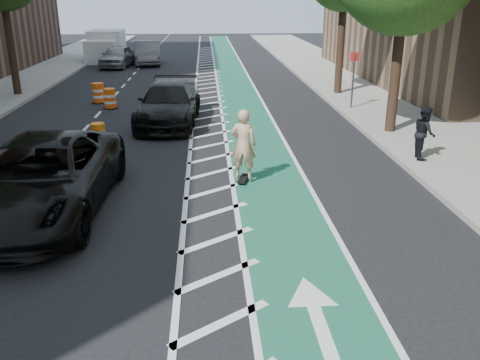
{
  "coord_description": "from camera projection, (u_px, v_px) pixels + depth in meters",
  "views": [
    {
      "loc": [
        1.35,
        -9.31,
        4.71
      ],
      "look_at": [
        2.02,
        0.57,
        1.1
      ],
      "focal_mm": 38.0,
      "sensor_mm": 36.0,
      "label": 1
    }
  ],
  "objects": [
    {
      "name": "sidewalk_right",
      "position": [
        411.0,
        119.0,
        20.2
      ],
      "size": [
        5.0,
        90.0,
        0.15
      ],
      "primitive_type": "cube",
      "color": "gray",
      "rests_on": "ground"
    },
    {
      "name": "car_silver",
      "position": [
        117.0,
        56.0,
        35.17
      ],
      "size": [
        2.27,
        4.53,
        1.48
      ],
      "primitive_type": "imported",
      "rotation": [
        0.0,
        0.0,
        -0.12
      ],
      "color": "gray",
      "rests_on": "ground"
    },
    {
      "name": "suv_far",
      "position": [
        169.0,
        104.0,
        19.56
      ],
      "size": [
        2.51,
        5.48,
        1.55
      ],
      "primitive_type": "imported",
      "rotation": [
        0.0,
        0.0,
        -0.06
      ],
      "color": "black",
      "rests_on": "ground"
    },
    {
      "name": "barrel_c",
      "position": [
        98.0,
        94.0,
        23.47
      ],
      "size": [
        0.68,
        0.68,
        0.92
      ],
      "color": "#FF5A0D",
      "rests_on": "ground"
    },
    {
      "name": "curb_right",
      "position": [
        351.0,
        120.0,
        20.05
      ],
      "size": [
        0.12,
        90.0,
        0.16
      ],
      "primitive_type": "cube",
      "color": "gray",
      "rests_on": "ground"
    },
    {
      "name": "car_grey",
      "position": [
        148.0,
        53.0,
        36.67
      ],
      "size": [
        2.15,
        5.1,
        1.64
      ],
      "primitive_type": "imported",
      "rotation": [
        0.0,
        0.0,
        0.09
      ],
      "color": "slate",
      "rests_on": "ground"
    },
    {
      "name": "ground",
      "position": [
        142.0,
        243.0,
        10.25
      ],
      "size": [
        120.0,
        120.0,
        0.0
      ],
      "primitive_type": "plane",
      "color": "black",
      "rests_on": "ground"
    },
    {
      "name": "barrel_b",
      "position": [
        110.0,
        99.0,
        22.32
      ],
      "size": [
        0.65,
        0.65,
        0.88
      ],
      "color": "#F5560C",
      "rests_on": "ground"
    },
    {
      "name": "barrel_a",
      "position": [
        99.0,
        136.0,
        16.64
      ],
      "size": [
        0.58,
        0.58,
        0.8
      ],
      "color": "orange",
      "rests_on": "ground"
    },
    {
      "name": "box_truck",
      "position": [
        106.0,
        47.0,
        38.71
      ],
      "size": [
        2.44,
        5.29,
        2.2
      ],
      "rotation": [
        0.0,
        0.0,
        0.01
      ],
      "color": "silver",
      "rests_on": "ground"
    },
    {
      "name": "buffer_strip",
      "position": [
        210.0,
        124.0,
        19.72
      ],
      "size": [
        1.4,
        90.0,
        0.01
      ],
      "primitive_type": "cube",
      "color": "silver",
      "rests_on": "ground"
    },
    {
      "name": "skateboard",
      "position": [
        243.0,
        179.0,
        13.62
      ],
      "size": [
        0.41,
        0.79,
        0.1
      ],
      "rotation": [
        0.0,
        0.0,
        -0.26
      ],
      "color": "black",
      "rests_on": "ground"
    },
    {
      "name": "suv_near",
      "position": [
        41.0,
        178.0,
        11.42
      ],
      "size": [
        3.04,
        6.21,
        1.7
      ],
      "primitive_type": "imported",
      "rotation": [
        0.0,
        0.0,
        -0.04
      ],
      "color": "black",
      "rests_on": "ground"
    },
    {
      "name": "skateboarder",
      "position": [
        243.0,
        144.0,
        13.29
      ],
      "size": [
        0.78,
        0.61,
        1.87
      ],
      "primitive_type": "imported",
      "rotation": [
        0.0,
        0.0,
        2.88
      ],
      "color": "tan",
      "rests_on": "skateboard"
    },
    {
      "name": "pedestrian",
      "position": [
        424.0,
        133.0,
        14.86
      ],
      "size": [
        0.7,
        0.84,
        1.55
      ],
      "primitive_type": "imported",
      "rotation": [
        0.0,
        0.0,
        1.41
      ],
      "color": "black",
      "rests_on": "sidewalk_right"
    },
    {
      "name": "sign_post",
      "position": [
        353.0,
        80.0,
        21.52
      ],
      "size": [
        0.35,
        0.08,
        2.47
      ],
      "color": "#4C4C4C",
      "rests_on": "ground"
    },
    {
      "name": "bike_lane",
      "position": [
        249.0,
        123.0,
        19.82
      ],
      "size": [
        2.0,
        90.0,
        0.01
      ],
      "primitive_type": "cube",
      "color": "#164E41",
      "rests_on": "ground"
    }
  ]
}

